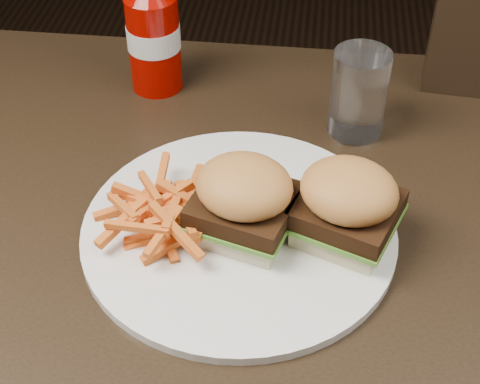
# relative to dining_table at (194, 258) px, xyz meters

# --- Properties ---
(dining_table) EXTENTS (1.20, 0.80, 0.04)m
(dining_table) POSITION_rel_dining_table_xyz_m (0.00, 0.00, 0.00)
(dining_table) COLOR black
(dining_table) RESTS_ON ground
(plate) EXTENTS (0.32, 0.32, 0.01)m
(plate) POSITION_rel_dining_table_xyz_m (0.04, 0.02, 0.03)
(plate) COLOR white
(plate) RESTS_ON dining_table
(sandwich_half_a) EXTENTS (0.11, 0.10, 0.02)m
(sandwich_half_a) POSITION_rel_dining_table_xyz_m (0.05, 0.02, 0.04)
(sandwich_half_a) COLOR beige
(sandwich_half_a) RESTS_ON plate
(sandwich_half_b) EXTENTS (0.11, 0.11, 0.02)m
(sandwich_half_b) POSITION_rel_dining_table_xyz_m (0.15, 0.02, 0.04)
(sandwich_half_b) COLOR beige
(sandwich_half_b) RESTS_ON plate
(fries_pile) EXTENTS (0.14, 0.14, 0.04)m
(fries_pile) POSITION_rel_dining_table_xyz_m (-0.03, 0.02, 0.05)
(fries_pile) COLOR orange
(fries_pile) RESTS_ON plate
(ketchup_bottle) EXTENTS (0.07, 0.07, 0.13)m
(ketchup_bottle) POSITION_rel_dining_table_xyz_m (-0.09, 0.28, 0.08)
(ketchup_bottle) COLOR #950500
(ketchup_bottle) RESTS_ON dining_table
(tumbler) EXTENTS (0.08, 0.08, 0.10)m
(tumbler) POSITION_rel_dining_table_xyz_m (0.16, 0.21, 0.08)
(tumbler) COLOR white
(tumbler) RESTS_ON dining_table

